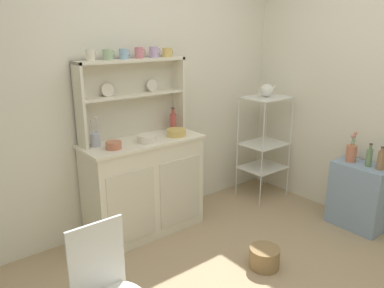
{
  "coord_description": "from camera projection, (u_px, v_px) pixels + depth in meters",
  "views": [
    {
      "loc": [
        -1.75,
        -1.34,
        1.78
      ],
      "look_at": [
        0.2,
        1.12,
        0.83
      ],
      "focal_mm": 35.26,
      "sensor_mm": 36.0,
      "label": 1
    }
  ],
  "objects": [
    {
      "name": "hutch_shelf_unit",
      "position": [
        131.0,
        92.0,
        3.25
      ],
      "size": [
        0.99,
        0.18,
        0.68
      ],
      "color": "beige",
      "rests_on": "hutch_cabinet"
    },
    {
      "name": "utensil_jar",
      "position": [
        96.0,
        139.0,
        3.05
      ],
      "size": [
        0.08,
        0.08,
        0.24
      ],
      "color": "#B2B7C6",
      "rests_on": "hutch_cabinet"
    },
    {
      "name": "bowl_cream_small",
      "position": [
        176.0,
        132.0,
        3.37
      ],
      "size": [
        0.17,
        0.17,
        0.06
      ],
      "primitive_type": "cylinder",
      "color": "#DBB760",
      "rests_on": "hutch_cabinet"
    },
    {
      "name": "bowl_floral_medium",
      "position": [
        147.0,
        138.0,
        3.18
      ],
      "size": [
        0.16,
        0.16,
        0.06
      ],
      "primitive_type": "cylinder",
      "color": "silver",
      "rests_on": "hutch_cabinet"
    },
    {
      "name": "wall_back",
      "position": [
        140.0,
        91.0,
        3.42
      ],
      "size": [
        3.84,
        0.05,
        2.5
      ],
      "primitive_type": "cube",
      "color": "silver",
      "rests_on": "ground"
    },
    {
      "name": "cup_lilac_4",
      "position": [
        154.0,
        52.0,
        3.26
      ],
      "size": [
        0.09,
        0.08,
        0.09
      ],
      "color": "#B79ECC",
      "rests_on": "hutch_shelf_unit"
    },
    {
      "name": "porcelain_teapot",
      "position": [
        267.0,
        90.0,
        3.91
      ],
      "size": [
        0.23,
        0.14,
        0.16
      ],
      "color": "white",
      "rests_on": "bakers_rack"
    },
    {
      "name": "vinegar_bottle",
      "position": [
        381.0,
        160.0,
        3.25
      ],
      "size": [
        0.06,
        0.06,
        0.21
      ],
      "color": "#99704C",
      "rests_on": "side_shelf_blue"
    },
    {
      "name": "bowl_mixing_large",
      "position": [
        114.0,
        145.0,
        3.0
      ],
      "size": [
        0.13,
        0.13,
        0.06
      ],
      "primitive_type": "cylinder",
      "color": "#C67556",
      "rests_on": "hutch_cabinet"
    },
    {
      "name": "cup_sage_1",
      "position": [
        108.0,
        55.0,
        3.0
      ],
      "size": [
        0.1,
        0.08,
        0.08
      ],
      "color": "#9EB78E",
      "rests_on": "hutch_shelf_unit"
    },
    {
      "name": "side_shelf_blue",
      "position": [
        358.0,
        196.0,
        3.48
      ],
      "size": [
        0.28,
        0.48,
        0.61
      ],
      "primitive_type": "cube",
      "color": "#849EBC",
      "rests_on": "ground"
    },
    {
      "name": "floor_basket",
      "position": [
        264.0,
        257.0,
        2.93
      ],
      "size": [
        0.24,
        0.24,
        0.16
      ],
      "primitive_type": "cylinder",
      "color": "#93754C",
      "rests_on": "ground"
    },
    {
      "name": "hutch_cabinet",
      "position": [
        144.0,
        185.0,
        3.37
      ],
      "size": [
        1.06,
        0.45,
        0.87
      ],
      "color": "silver",
      "rests_on": "ground"
    },
    {
      "name": "jam_bottle",
      "position": [
        173.0,
        122.0,
        3.52
      ],
      "size": [
        0.06,
        0.06,
        0.22
      ],
      "color": "#B74C47",
      "rests_on": "hutch_cabinet"
    },
    {
      "name": "cup_rose_3",
      "position": [
        139.0,
        53.0,
        3.17
      ],
      "size": [
        0.09,
        0.07,
        0.09
      ],
      "color": "#D17A84",
      "rests_on": "hutch_shelf_unit"
    },
    {
      "name": "cup_gold_5",
      "position": [
        167.0,
        52.0,
        3.34
      ],
      "size": [
        0.1,
        0.08,
        0.08
      ],
      "color": "#DBB760",
      "rests_on": "hutch_shelf_unit"
    },
    {
      "name": "cup_sky_2",
      "position": [
        124.0,
        54.0,
        3.09
      ],
      "size": [
        0.09,
        0.08,
        0.08
      ],
      "color": "#8EB2D1",
      "rests_on": "hutch_shelf_unit"
    },
    {
      "name": "wire_chair",
      "position": [
        105.0,
        287.0,
        1.93
      ],
      "size": [
        0.36,
        0.36,
        0.85
      ],
      "rotation": [
        0.0,
        0.0,
        -0.13
      ],
      "color": "white",
      "rests_on": "ground"
    },
    {
      "name": "flower_vase",
      "position": [
        351.0,
        152.0,
        3.46
      ],
      "size": [
        0.09,
        0.09,
        0.29
      ],
      "color": "#C67556",
      "rests_on": "side_shelf_blue"
    },
    {
      "name": "cup_cream_0",
      "position": [
        91.0,
        55.0,
        2.91
      ],
      "size": [
        0.08,
        0.07,
        0.08
      ],
      "color": "silver",
      "rests_on": "hutch_shelf_unit"
    },
    {
      "name": "oil_bottle",
      "position": [
        369.0,
        157.0,
        3.33
      ],
      "size": [
        0.05,
        0.05,
        0.21
      ],
      "color": "#6B8C60",
      "rests_on": "side_shelf_blue"
    },
    {
      "name": "bakers_rack",
      "position": [
        264.0,
        136.0,
        4.05
      ],
      "size": [
        0.47,
        0.37,
        1.11
      ],
      "color": "silver",
      "rests_on": "ground"
    }
  ]
}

